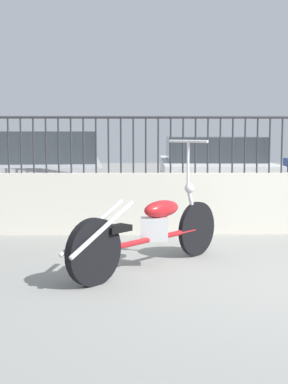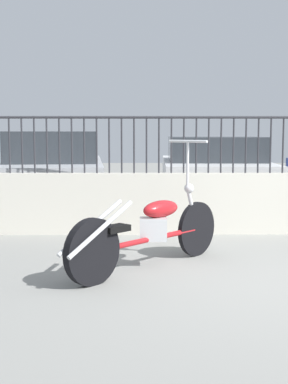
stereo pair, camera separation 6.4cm
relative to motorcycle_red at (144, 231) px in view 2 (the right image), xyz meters
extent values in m
plane|color=gray|center=(1.34, -0.39, -0.41)|extent=(40.00, 40.00, 0.00)
cube|color=beige|center=(1.34, 2.01, 0.02)|extent=(9.97, 0.18, 0.85)
cylinder|color=#2D2D33|center=(-1.84, 2.01, 0.84)|extent=(0.02, 0.02, 0.78)
cylinder|color=#2D2D33|center=(-1.67, 2.01, 0.84)|extent=(0.02, 0.02, 0.78)
cylinder|color=#2D2D33|center=(-1.50, 2.01, 0.84)|extent=(0.02, 0.02, 0.78)
cylinder|color=#2D2D33|center=(-1.32, 2.01, 0.84)|extent=(0.02, 0.02, 0.78)
cylinder|color=#2D2D33|center=(-1.15, 2.01, 0.84)|extent=(0.02, 0.02, 0.78)
cylinder|color=#2D2D33|center=(-0.98, 2.01, 0.84)|extent=(0.02, 0.02, 0.78)
cylinder|color=#2D2D33|center=(-0.81, 2.01, 0.84)|extent=(0.02, 0.02, 0.78)
cylinder|color=#2D2D33|center=(-0.64, 2.01, 0.84)|extent=(0.02, 0.02, 0.78)
cylinder|color=#2D2D33|center=(-0.46, 2.01, 0.84)|extent=(0.02, 0.02, 0.78)
cylinder|color=#2D2D33|center=(-0.29, 2.01, 0.84)|extent=(0.02, 0.02, 0.78)
cylinder|color=#2D2D33|center=(-0.12, 2.01, 0.84)|extent=(0.02, 0.02, 0.78)
cylinder|color=#2D2D33|center=(0.05, 2.01, 0.84)|extent=(0.02, 0.02, 0.78)
cylinder|color=#2D2D33|center=(0.22, 2.01, 0.84)|extent=(0.02, 0.02, 0.78)
cylinder|color=#2D2D33|center=(0.39, 2.01, 0.84)|extent=(0.02, 0.02, 0.78)
cylinder|color=#2D2D33|center=(0.57, 2.01, 0.84)|extent=(0.02, 0.02, 0.78)
cylinder|color=#2D2D33|center=(0.74, 2.01, 0.84)|extent=(0.02, 0.02, 0.78)
cylinder|color=#2D2D33|center=(0.91, 2.01, 0.84)|extent=(0.02, 0.02, 0.78)
cylinder|color=#2D2D33|center=(1.08, 2.01, 0.84)|extent=(0.02, 0.02, 0.78)
cylinder|color=#2D2D33|center=(1.25, 2.01, 0.84)|extent=(0.02, 0.02, 0.78)
cylinder|color=#2D2D33|center=(1.43, 2.01, 0.84)|extent=(0.02, 0.02, 0.78)
cylinder|color=#2D2D33|center=(1.60, 2.01, 0.84)|extent=(0.02, 0.02, 0.78)
cylinder|color=#2D2D33|center=(1.77, 2.01, 0.84)|extent=(0.02, 0.02, 0.78)
cylinder|color=#2D2D33|center=(1.94, 2.01, 0.84)|extent=(0.02, 0.02, 0.78)
cylinder|color=#2D2D33|center=(1.34, 2.01, 1.21)|extent=(9.97, 0.04, 0.04)
cylinder|color=black|center=(0.61, 0.66, -0.10)|extent=(0.46, 0.49, 0.62)
cylinder|color=black|center=(-0.48, -0.52, -0.10)|extent=(0.50, 0.52, 0.64)
cylinder|color=#AD191E|center=(0.06, 0.07, -0.10)|extent=(1.05, 1.12, 0.06)
cube|color=silver|center=(0.10, 0.10, 0.00)|extent=(0.28, 0.18, 0.24)
ellipsoid|color=#AD191E|center=(0.18, 0.19, 0.20)|extent=(0.49, 0.51, 0.18)
cube|color=black|center=(-0.28, -0.30, 0.08)|extent=(0.31, 0.31, 0.06)
cylinder|color=silver|center=(0.55, 0.59, 0.15)|extent=(0.18, 0.19, 0.51)
sphere|color=silver|center=(0.51, 0.55, 0.38)|extent=(0.11, 0.11, 0.11)
cylinder|color=silver|center=(0.49, 0.53, 0.66)|extent=(0.03, 0.03, 0.51)
cylinder|color=silver|center=(0.49, 0.53, 0.91)|extent=(0.40, 0.38, 0.03)
cylinder|color=silver|center=(-0.40, -0.53, 0.12)|extent=(0.58, 0.62, 0.45)
cylinder|color=silver|center=(-0.50, -0.44, 0.12)|extent=(0.58, 0.62, 0.45)
cylinder|color=black|center=(-2.56, 5.78, -0.09)|extent=(0.17, 0.65, 0.64)
cylinder|color=black|center=(-0.94, 5.93, -0.09)|extent=(0.17, 0.65, 0.64)
cylinder|color=black|center=(-0.70, 3.34, -0.09)|extent=(0.17, 0.65, 0.64)
cube|color=#B7BABF|center=(-1.63, 4.56, 0.16)|extent=(2.11, 4.35, 0.65)
cube|color=#2D3338|center=(-1.61, 4.35, 0.75)|extent=(1.74, 2.16, 0.54)
cylinder|color=black|center=(0.50, 5.79, -0.09)|extent=(0.13, 0.64, 0.64)
cylinder|color=black|center=(2.22, 5.74, -0.09)|extent=(0.13, 0.64, 0.64)
cylinder|color=black|center=(0.43, 3.36, -0.09)|extent=(0.13, 0.64, 0.64)
cylinder|color=black|center=(2.15, 3.31, -0.09)|extent=(0.13, 0.64, 0.64)
cube|color=silver|center=(1.33, 4.55, 0.16)|extent=(1.95, 3.97, 0.66)
cube|color=#2D3338|center=(1.32, 4.36, 0.71)|extent=(1.70, 1.93, 0.43)
camera|label=1|loc=(-0.11, -5.38, 1.00)|focal=50.00mm
camera|label=2|loc=(-0.05, -5.38, 1.00)|focal=50.00mm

